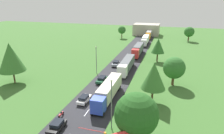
{
  "coord_description": "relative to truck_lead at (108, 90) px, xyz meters",
  "views": [
    {
      "loc": [
        13.95,
        -19.72,
        20.53
      ],
      "look_at": [
        -0.57,
        29.07,
        3.0
      ],
      "focal_mm": 31.98,
      "sensor_mm": 36.0,
      "label": 1
    }
  ],
  "objects": [
    {
      "name": "tree_ash",
      "position": [
        9.09,
        1.45,
        3.8
      ],
      "size": [
        4.98,
        4.98,
        8.7
      ],
      "color": "#513823",
      "rests_on": "ground"
    },
    {
      "name": "tree_pine",
      "position": [
        20.21,
        70.55,
        2.53
      ],
      "size": [
        4.98,
        4.98,
        7.19
      ],
      "color": "#513823",
      "rests_on": "ground"
    },
    {
      "name": "car_third",
      "position": [
        -4.43,
        8.43,
        -1.34
      ],
      "size": [
        1.86,
        4.45,
        1.42
      ],
      "color": "#19472D",
      "rests_on": "road"
    },
    {
      "name": "barrier_gate",
      "position": [
        2.52,
        -12.04,
        -1.46
      ],
      "size": [
        4.64,
        0.28,
        1.05
      ],
      "color": "orange",
      "rests_on": "ground"
    },
    {
      "name": "car_lead",
      "position": [
        -4.87,
        -12.42,
        -1.32
      ],
      "size": [
        2.04,
        4.04,
        1.47
      ],
      "color": "black",
      "rests_on": "road"
    },
    {
      "name": "tree_elm",
      "position": [
        13.12,
        11.9,
        2.38
      ],
      "size": [
        5.38,
        5.38,
        7.24
      ],
      "color": "#513823",
      "rests_on": "ground"
    },
    {
      "name": "motorcycle_courier",
      "position": [
        -6.23,
        -8.82,
        -1.61
      ],
      "size": [
        0.28,
        1.94,
        0.91
      ],
      "color": "black",
      "rests_on": "road"
    },
    {
      "name": "lamppost_second",
      "position": [
        -8.11,
        14.43,
        2.28
      ],
      "size": [
        0.36,
        0.36,
        7.92
      ],
      "color": "slate",
      "rests_on": "ground"
    },
    {
      "name": "truck_third",
      "position": [
        0.1,
        36.89,
        0.08
      ],
      "size": [
        2.53,
        13.45,
        3.77
      ],
      "color": "red",
      "rests_on": "road"
    },
    {
      "name": "tree_oak",
      "position": [
        7.83,
        30.76,
        3.35
      ],
      "size": [
        4.4,
        4.4,
        7.95
      ],
      "color": "#513823",
      "rests_on": "ground"
    },
    {
      "name": "tree_birch",
      "position": [
        7.95,
        -11.59,
        2.66
      ],
      "size": [
        6.48,
        6.48,
        8.06
      ],
      "color": "#513823",
      "rests_on": "ground"
    },
    {
      "name": "lane_marking_centre",
      "position": [
        -2.28,
        6.39,
        -2.09
      ],
      "size": [
        0.16,
        124.25,
        0.01
      ],
      "color": "white",
      "rests_on": "road"
    },
    {
      "name": "truck_fourth",
      "position": [
        0.27,
        56.55,
        0.01
      ],
      "size": [
        2.78,
        12.96,
        3.7
      ],
      "color": "white",
      "rests_on": "road"
    },
    {
      "name": "road",
      "position": [
        -2.28,
        7.87,
        -2.12
      ],
      "size": [
        10.0,
        140.0,
        0.06
      ],
      "primitive_type": "cube",
      "color": "#2B2B30",
      "rests_on": "ground"
    },
    {
      "name": "lamppost_lead",
      "position": [
        3.55,
        -9.36,
        2.71
      ],
      "size": [
        0.36,
        0.36,
        8.77
      ],
      "color": "slate",
      "rests_on": "ground"
    },
    {
      "name": "truck_lead",
      "position": [
        0.0,
        0.0,
        0.0
      ],
      "size": [
        2.54,
        14.07,
        3.62
      ],
      "color": "blue",
      "rests_on": "road"
    },
    {
      "name": "car_fourth",
      "position": [
        -4.51,
        22.35,
        -1.3
      ],
      "size": [
        2.1,
        4.64,
        1.5
      ],
      "color": "#8C939E",
      "rests_on": "road"
    },
    {
      "name": "tree_maple",
      "position": [
        -14.1,
        68.97,
        2.27
      ],
      "size": [
        4.12,
        4.12,
        6.51
      ],
      "color": "#513823",
      "rests_on": "ground"
    },
    {
      "name": "car_second",
      "position": [
        -4.38,
        -2.65,
        -1.31
      ],
      "size": [
        1.79,
        4.0,
        1.5
      ],
      "color": "white",
      "rests_on": "road"
    },
    {
      "name": "distant_building",
      "position": [
        -2.68,
        83.18,
        1.02
      ],
      "size": [
        14.74,
        10.5,
        6.35
      ],
      "primitive_type": "cube",
      "color": "#B2A899",
      "rests_on": "ground"
    },
    {
      "name": "tree_lime",
      "position": [
        -25.68,
        1.7,
        4.7
      ],
      "size": [
        6.47,
        6.47,
        10.42
      ],
      "color": "#513823",
      "rests_on": "ground"
    },
    {
      "name": "truck_fifth",
      "position": [
        0.06,
        72.77,
        0.02
      ],
      "size": [
        2.82,
        12.24,
        3.66
      ],
      "color": "orange",
      "rests_on": "road"
    },
    {
      "name": "truck_second",
      "position": [
        -0.11,
        18.29,
        -0.05
      ],
      "size": [
        2.72,
        13.81,
        3.52
      ],
      "color": "white",
      "rests_on": "road"
    }
  ]
}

